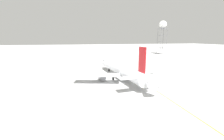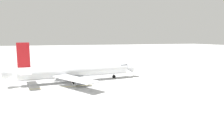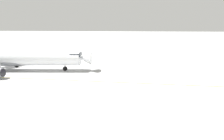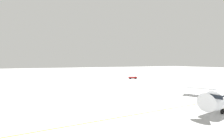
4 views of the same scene
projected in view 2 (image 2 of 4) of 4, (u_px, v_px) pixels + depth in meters
The scene contains 3 objects.
ground_plane at pixel (65, 79), 67.73m from camera, with size 600.00×600.00×0.00m, color #B2B2B2.
airliner_main at pixel (75, 71), 63.04m from camera, with size 32.76×38.69×11.66m.
taxiway_centreline at pixel (91, 85), 59.08m from camera, with size 3.22×192.29×0.01m.
Camera 2 is at (67.71, -7.91, 12.97)m, focal length 34.44 mm.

